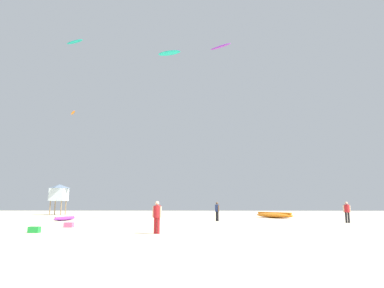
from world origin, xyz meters
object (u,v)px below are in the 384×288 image
object	(u,v)px
person_midground	(347,210)
kite_aloft_3	(73,113)
person_left	(217,210)
kite_grounded_near	(65,219)
lifeguard_tower	(59,192)
kite_aloft_0	(221,47)
kite_aloft_1	(169,53)
kite_grounded_mid	(274,215)
cooler_box	(34,230)
gear_bag	(69,225)
person_foreground	(157,215)
kite_aloft_4	(75,42)

from	to	relation	value
person_midground	kite_aloft_3	size ratio (longest dim) A/B	0.73
person_left	kite_aloft_3	xyz separation A→B (m)	(-22.38, 21.55, 15.23)
person_left	kite_grounded_near	world-z (taller)	person_left
lifeguard_tower	person_left	bearing A→B (deg)	-35.82
kite_grounded_near	lifeguard_tower	size ratio (longest dim) A/B	0.77
kite_aloft_0	lifeguard_tower	bearing A→B (deg)	148.72
kite_aloft_1	lifeguard_tower	bearing A→B (deg)	167.65
kite_grounded_mid	kite_aloft_3	world-z (taller)	kite_aloft_3
kite_grounded_mid	kite_aloft_1	bearing A→B (deg)	156.25
lifeguard_tower	cooler_box	size ratio (longest dim) A/B	7.41
person_midground	gear_bag	size ratio (longest dim) A/B	3.00
person_left	gear_bag	world-z (taller)	person_left
kite_aloft_0	person_foreground	bearing A→B (deg)	-106.84
kite_grounded_near	kite_aloft_4	size ratio (longest dim) A/B	0.94
cooler_box	person_left	bearing A→B (deg)	49.93
person_foreground	person_midground	xyz separation A→B (m)	(14.04, 9.96, 0.02)
gear_bag	kite_aloft_3	world-z (taller)	kite_aloft_3
kite_grounded_mid	kite_aloft_4	distance (m)	40.53
kite_aloft_0	kite_aloft_4	size ratio (longest dim) A/B	0.71
kite_aloft_3	person_midground	bearing A→B (deg)	-36.43
gear_bag	kite_aloft_0	distance (m)	22.90
kite_aloft_4	person_left	bearing A→B (deg)	-40.41
person_foreground	person_left	xyz separation A→B (m)	(3.72, 12.55, 0.01)
kite_aloft_0	person_left	bearing A→B (deg)	-109.00
person_left	kite_aloft_1	world-z (taller)	kite_aloft_1
kite_aloft_1	kite_aloft_4	size ratio (longest dim) A/B	0.98
lifeguard_tower	kite_aloft_3	distance (m)	14.70
kite_grounded_near	kite_grounded_mid	xyz separation A→B (m)	(20.41, 5.81, 0.12)
cooler_box	lifeguard_tower	bearing A→B (deg)	111.36
kite_aloft_3	kite_grounded_mid	bearing A→B (deg)	-27.65
kite_grounded_mid	kite_aloft_1	distance (m)	25.22
person_left	kite_grounded_mid	size ratio (longest dim) A/B	0.33
person_left	lifeguard_tower	size ratio (longest dim) A/B	0.40
person_foreground	person_left	distance (m)	13.09
gear_bag	kite_grounded_near	bearing A→B (deg)	114.01
kite_aloft_0	kite_aloft_3	distance (m)	30.28
gear_bag	person_foreground	bearing A→B (deg)	-34.52
kite_aloft_3	kite_aloft_4	world-z (taller)	kite_aloft_4
lifeguard_tower	gear_bag	size ratio (longest dim) A/B	7.41
kite_grounded_near	gear_bag	bearing A→B (deg)	-65.99
person_left	gear_bag	xyz separation A→B (m)	(-10.04, -8.20, -0.81)
person_foreground	lifeguard_tower	bearing A→B (deg)	-123.14
kite_aloft_4	kite_grounded_near	bearing A→B (deg)	-66.82
kite_grounded_mid	cooler_box	world-z (taller)	kite_grounded_mid
person_midground	gear_bag	xyz separation A→B (m)	(-20.37, -5.61, -0.82)
lifeguard_tower	kite_grounded_mid	bearing A→B (deg)	-17.57
kite_aloft_0	kite_aloft_4	xyz separation A→B (m)	(-22.25, 16.39, 9.43)
kite_aloft_0	kite_aloft_3	world-z (taller)	kite_aloft_0
kite_grounded_mid	lifeguard_tower	distance (m)	28.87
kite_grounded_near	person_midground	bearing A→B (deg)	-7.58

